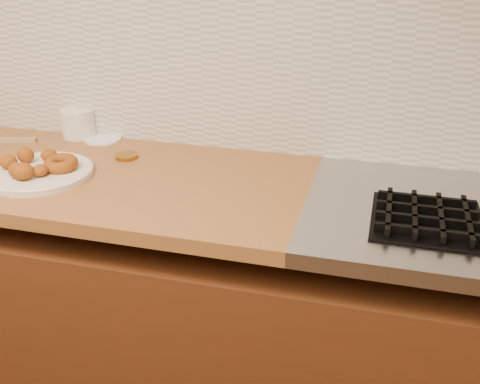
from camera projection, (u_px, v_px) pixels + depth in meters
name	position (u px, v px, depth m)	size (l,w,h in m)	color
wall_back	(167.00, 0.00, 1.69)	(4.00, 0.02, 2.70)	#B0A38A
base_cabinet	(147.00, 320.00, 1.82)	(3.60, 0.60, 0.77)	#502410
backsplash	(168.00, 51.00, 1.75)	(3.60, 0.02, 0.60)	beige
donut_plate	(40.00, 173.00, 1.60)	(0.30, 0.30, 0.02)	beige
ring_donut	(61.00, 163.00, 1.60)	(0.10, 0.10, 0.03)	#98480F
fried_dough_chunks	(25.00, 165.00, 1.58)	(0.18, 0.21, 0.05)	#98480F
plastic_tub	(78.00, 123.00, 1.90)	(0.11, 0.11, 0.09)	silver
tub_lid	(103.00, 139.00, 1.88)	(0.12, 0.12, 0.01)	white
brass_jar_lid	(126.00, 156.00, 1.73)	(0.07, 0.07, 0.01)	#9D681A
wooden_utensil	(8.00, 140.00, 1.86)	(0.18, 0.02, 0.01)	#947C4E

